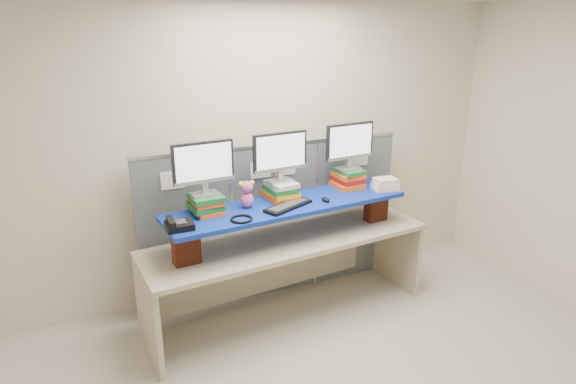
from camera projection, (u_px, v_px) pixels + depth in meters
name	position (u px, v px, depth m)	size (l,w,h in m)	color
room	(385.00, 225.00, 2.90)	(5.00, 4.00, 2.80)	beige
cubicle_partition	(275.00, 220.00, 4.65)	(2.60, 0.06, 1.53)	#4B5158
desk	(288.00, 253.00, 4.28)	(2.62, 0.98, 0.78)	#B8A98C
brick_pier_left	(186.00, 247.00, 3.72)	(0.21, 0.11, 0.28)	maroon
brick_pier_right	(376.00, 206.00, 4.57)	(0.21, 0.11, 0.28)	maroon
blue_board	(288.00, 205.00, 4.14)	(2.14, 0.54, 0.04)	#0C2497
book_stack_left	(206.00, 203.00, 3.89)	(0.27, 0.31, 0.16)	#E55415
book_stack_center	(281.00, 191.00, 4.20)	(0.26, 0.32, 0.16)	#E55415
book_stack_right	(348.00, 178.00, 4.53)	(0.27, 0.30, 0.17)	#E55415
monitor_left	(203.00, 165.00, 3.78)	(0.50, 0.16, 0.43)	#96979B
monitor_center	(280.00, 154.00, 4.09)	(0.50, 0.16, 0.43)	#96979B
monitor_right	(350.00, 143.00, 4.42)	(0.50, 0.16, 0.43)	#96979B
keyboard	(288.00, 206.00, 4.02)	(0.48, 0.33, 0.03)	black
mouse	(326.00, 199.00, 4.17)	(0.06, 0.10, 0.03)	black
desk_phone	(178.00, 225.00, 3.59)	(0.20, 0.18, 0.09)	black
headset	(242.00, 219.00, 3.76)	(0.18, 0.18, 0.02)	black
plush_toy	(247.00, 194.00, 3.99)	(0.14, 0.10, 0.23)	#D65199
binder_stack	(385.00, 184.00, 4.47)	(0.25, 0.21, 0.11)	beige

